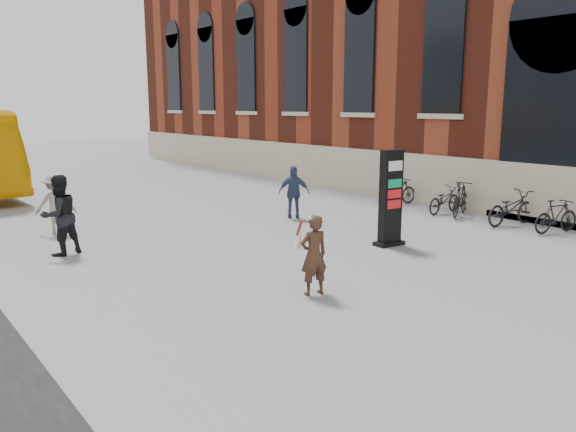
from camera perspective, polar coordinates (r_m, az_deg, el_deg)
ground at (r=11.24m, az=1.22°, el=-7.04°), size 100.00×100.00×0.00m
info_pylon at (r=14.37m, az=10.38°, el=1.79°), size 0.81×0.46×2.44m
woman at (r=10.50m, az=2.60°, el=-3.88°), size 0.64×0.60×1.53m
pedestrian_a at (r=14.32m, az=-22.20°, el=0.07°), size 1.10×0.97×1.92m
pedestrian_b at (r=16.86m, az=-22.56°, el=1.15°), size 1.18×0.84×1.66m
pedestrian_c at (r=17.66m, az=0.62°, el=2.42°), size 1.02×0.91×1.66m
bike_3 at (r=17.35m, az=25.59°, el=-0.02°), size 1.65×0.83×0.95m
bike_4 at (r=17.98m, az=21.71°, el=0.77°), size 2.03×0.92×1.03m
bike_5 at (r=18.92m, az=17.11°, el=1.67°), size 1.91×1.19×1.11m
bike_6 at (r=19.29m, az=15.59°, el=1.60°), size 1.74×0.72×0.89m
bike_7 at (r=20.52m, az=11.11°, el=2.47°), size 1.68×0.68×0.98m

